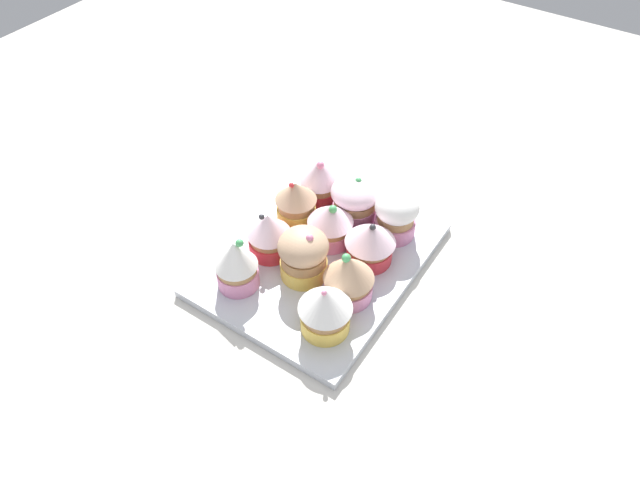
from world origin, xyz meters
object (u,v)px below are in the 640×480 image
cupcake_2 (370,241)px  cupcake_4 (306,256)px  cupcake_0 (325,308)px  cupcake_8 (269,233)px  cupcake_5 (330,223)px  cupcake_1 (349,277)px  cupcake_3 (396,215)px  cupcake_9 (296,202)px  cupcake_10 (319,181)px  cupcake_7 (236,264)px  baking_tray (320,259)px  cupcake_6 (357,200)px

cupcake_2 → cupcake_4: size_ratio=0.89×
cupcake_0 → cupcake_8: bearing=63.9°
cupcake_5 → cupcake_0: bearing=-149.4°
cupcake_1 → cupcake_8: cupcake_1 is taller
cupcake_1 → cupcake_3: size_ratio=1.04×
cupcake_5 → cupcake_8: cupcake_8 is taller
cupcake_4 → cupcake_5: bearing=8.0°
cupcake_2 → cupcake_9: size_ratio=0.93×
cupcake_4 → cupcake_10: bearing=27.2°
cupcake_7 → cupcake_8: bearing=0.4°
baking_tray → cupcake_1: (-3.57, -6.55, 4.06)cm
cupcake_1 → cupcake_8: (0.62, 12.54, -0.10)cm
cupcake_4 → cupcake_2: bearing=-37.4°
cupcake_0 → cupcake_8: (6.29, 12.86, -0.33)cm
cupcake_5 → cupcake_8: bearing=138.7°
cupcake_5 → cupcake_4: bearing=-172.0°
cupcake_2 → cupcake_8: bearing=117.4°
cupcake_8 → cupcake_9: cupcake_9 is taller
cupcake_5 → cupcake_6: bearing=-8.8°
cupcake_3 → cupcake_7: 22.35cm
cupcake_3 → cupcake_4: bearing=156.1°
cupcake_0 → cupcake_6: size_ratio=1.06×
baking_tray → cupcake_1: size_ratio=4.25×
baking_tray → cupcake_4: 5.70cm
cupcake_8 → cupcake_9: (6.69, 0.44, 0.20)cm
cupcake_1 → cupcake_8: size_ratio=1.04×
cupcake_2 → cupcake_3: 6.06cm
cupcake_5 → cupcake_7: bearing=157.3°
cupcake_0 → cupcake_8: cupcake_0 is taller
cupcake_1 → cupcake_2: size_ratio=1.07×
cupcake_4 → cupcake_8: 6.50cm
cupcake_7 → cupcake_2: bearing=-42.3°
cupcake_0 → cupcake_7: bearing=91.8°
cupcake_8 → cupcake_9: bearing=3.8°
cupcake_0 → cupcake_4: (5.51, 6.42, -0.01)cm
cupcake_0 → cupcake_2: bearing=5.5°
cupcake_2 → cupcake_8: cupcake_8 is taller
baking_tray → cupcake_10: bearing=34.1°
cupcake_10 → baking_tray: bearing=-145.9°
cupcake_7 → cupcake_0: bearing=-88.2°
cupcake_3 → cupcake_9: (-5.40, 12.58, 0.02)cm
cupcake_4 → cupcake_1: bearing=-88.4°
baking_tray → cupcake_7: (-9.66, 5.94, 4.36)cm
cupcake_4 → cupcake_9: (7.47, 6.88, -0.12)cm
cupcake_4 → cupcake_7: bearing=132.8°
cupcake_1 → cupcake_2: (6.67, 0.87, -0.11)cm
cupcake_2 → cupcake_10: size_ratio=0.88×
cupcake_2 → cupcake_0: bearing=-174.5°
cupcake_3 → cupcake_8: same height
baking_tray → cupcake_2: (3.10, -5.69, 3.95)cm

